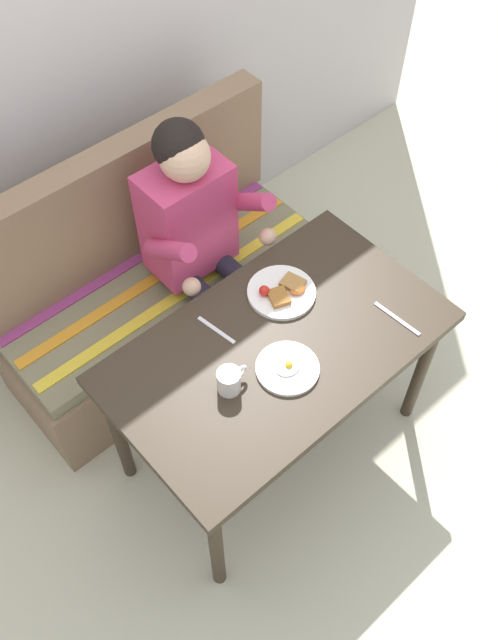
# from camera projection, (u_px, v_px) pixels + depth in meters

# --- Properties ---
(ground_plane) EXTENTS (8.00, 8.00, 0.00)m
(ground_plane) POSITION_uv_depth(u_px,v_px,m) (272.00, 440.00, 2.98)
(ground_plane) COLOR beige
(back_wall) EXTENTS (4.40, 0.10, 2.60)m
(back_wall) POSITION_uv_depth(u_px,v_px,m) (44.00, 39.00, 2.50)
(back_wall) COLOR beige
(back_wall) RESTS_ON ground
(table) EXTENTS (1.20, 0.70, 0.73)m
(table) POSITION_uv_depth(u_px,v_px,m) (277.00, 357.00, 2.46)
(table) COLOR #32281C
(table) RESTS_ON ground
(couch) EXTENTS (1.44, 0.56, 1.00)m
(couch) POSITION_uv_depth(u_px,v_px,m) (157.00, 289.00, 3.05)
(couch) COLOR #82674C
(couch) RESTS_ON ground
(person) EXTENTS (0.45, 0.61, 1.21)m
(person) POSITION_uv_depth(u_px,v_px,m) (199.00, 232.00, 2.70)
(person) COLOR #C03A65
(person) RESTS_ON ground
(plate_breakfast) EXTENTS (0.25, 0.25, 0.05)m
(plate_breakfast) POSITION_uv_depth(u_px,v_px,m) (282.00, 292.00, 2.51)
(plate_breakfast) COLOR white
(plate_breakfast) RESTS_ON table
(plate_eggs) EXTENTS (0.22, 0.22, 0.04)m
(plate_eggs) POSITION_uv_depth(u_px,v_px,m) (288.00, 368.00, 2.32)
(plate_eggs) COLOR white
(plate_eggs) RESTS_ON table
(coffee_mug) EXTENTS (0.12, 0.08, 0.09)m
(coffee_mug) POSITION_uv_depth(u_px,v_px,m) (230.00, 380.00, 2.25)
(coffee_mug) COLOR white
(coffee_mug) RESTS_ON table
(fork) EXTENTS (0.04, 0.17, 0.00)m
(fork) POSITION_uv_depth(u_px,v_px,m) (216.00, 330.00, 2.42)
(fork) COLOR silver
(fork) RESTS_ON table
(knife) EXTENTS (0.03, 0.20, 0.00)m
(knife) POSITION_uv_depth(u_px,v_px,m) (397.00, 319.00, 2.45)
(knife) COLOR silver
(knife) RESTS_ON table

